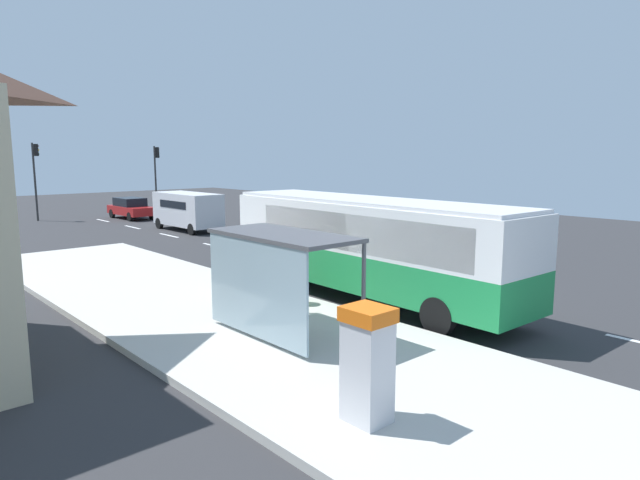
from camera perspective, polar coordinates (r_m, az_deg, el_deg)
The scene contains 20 objects.
ground_plane at distance 28.26m, azimuth -11.30°, elevation -0.71°, with size 56.00×92.00×0.04m, color #2D2D30.
sidewalk_platform at distance 14.99m, azimuth -8.66°, elevation -8.59°, with size 6.20×30.00×0.18m, color beige.
lane_stripe_seg_1 at distance 17.63m, azimuth 15.61°, elevation -6.46°, with size 0.16×2.20×0.01m, color silver.
lane_stripe_seg_2 at distance 20.63m, azimuth 3.78°, elevation -3.95°, with size 0.16×2.20×0.01m, color silver.
lane_stripe_seg_3 at distance 24.30m, azimuth -4.71°, elevation -2.03°, with size 0.16×2.20×0.01m, color silver.
lane_stripe_seg_4 at distance 28.38m, azimuth -10.87°, elevation -0.61°, with size 0.16×2.20×0.01m, color silver.
lane_stripe_seg_5 at distance 32.71m, azimuth -15.43°, elevation 0.46°, with size 0.16×2.20×0.01m, color silver.
lane_stripe_seg_6 at distance 37.22m, azimuth -18.91°, elevation 1.27°, with size 0.16×2.20×0.01m, color silver.
lane_stripe_seg_7 at distance 41.83m, azimuth -21.63°, elevation 1.89°, with size 0.16×2.20×0.01m, color silver.
bus at distance 17.31m, azimuth 4.88°, elevation -0.23°, with size 2.90×11.09×3.21m.
white_van at distance 34.59m, azimuth -13.60°, elevation 3.19°, with size 2.10×5.23×2.30m.
sedan_near at distance 42.42m, azimuth -19.06°, elevation 3.18°, with size 1.94×4.45×1.52m.
ticket_machine at distance 9.20m, azimuth 4.95°, elevation -12.68°, with size 0.66×0.76×1.94m.
recycling_bin_yellow at distance 16.34m, azimuth -2.87°, elevation -4.99°, with size 0.52×0.52×0.95m, color yellow.
recycling_bin_blue at distance 16.87m, azimuth -4.38°, elevation -4.56°, with size 0.52×0.52×0.95m, color blue.
recycling_bin_orange at distance 17.42m, azimuth -5.80°, elevation -4.16°, with size 0.52×0.52×0.95m, color orange.
recycling_bin_red at distance 17.98m, azimuth -7.12°, elevation -3.78°, with size 0.52×0.52×0.95m, color red.
traffic_light_near_side at distance 45.67m, azimuth -16.66°, elevation 7.08°, with size 0.49×0.28×5.31m.
traffic_light_far_side at distance 43.43m, azimuth -27.47°, elevation 6.51°, with size 0.49×0.28×5.45m.
bus_shelter at distance 13.18m, azimuth -4.94°, elevation -1.92°, with size 1.80×4.00×2.50m.
Camera 1 is at (-14.23, -9.98, 4.52)m, focal length 30.77 mm.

